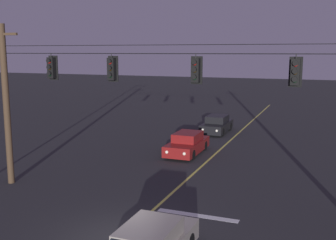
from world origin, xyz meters
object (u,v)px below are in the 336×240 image
object	(u,v)px
car_oncoming_trailing	(217,125)
traffic_light_left_inner	(111,69)
traffic_light_leftmost	(51,68)
traffic_light_centre	(195,70)
car_oncoming_lead	(187,144)
traffic_light_right_inner	(295,72)

from	to	relation	value
car_oncoming_trailing	traffic_light_left_inner	bearing A→B (deg)	-91.68
traffic_light_leftmost	car_oncoming_trailing	world-z (taller)	traffic_light_leftmost
traffic_light_left_inner	traffic_light_centre	bearing A→B (deg)	0.00
traffic_light_leftmost	car_oncoming_lead	bearing A→B (deg)	67.86
traffic_light_left_inner	car_oncoming_lead	size ratio (longest dim) A/B	0.28
traffic_light_leftmost	traffic_light_centre	world-z (taller)	same
traffic_light_leftmost	traffic_light_centre	size ratio (longest dim) A/B	1.00
traffic_light_leftmost	traffic_light_right_inner	size ratio (longest dim) A/B	1.00
traffic_light_centre	car_oncoming_trailing	size ratio (longest dim) A/B	0.28
traffic_light_leftmost	traffic_light_left_inner	world-z (taller)	same
traffic_light_right_inner	traffic_light_leftmost	bearing A→B (deg)	180.00
traffic_light_left_inner	traffic_light_centre	world-z (taller)	same
traffic_light_centre	car_oncoming_lead	xyz separation A→B (m)	(-3.31, 8.89, -5.18)
traffic_light_leftmost	traffic_light_left_inner	distance (m)	3.13
car_oncoming_trailing	traffic_light_leftmost	bearing A→B (deg)	-102.34
car_oncoming_lead	traffic_light_left_inner	bearing A→B (deg)	-93.13
traffic_light_centre	traffic_light_right_inner	size ratio (longest dim) A/B	1.00
traffic_light_centre	car_oncoming_trailing	world-z (taller)	traffic_light_centre
traffic_light_centre	car_oncoming_trailing	distance (m)	17.63
traffic_light_left_inner	car_oncoming_lead	bearing A→B (deg)	86.87
car_oncoming_lead	traffic_light_right_inner	bearing A→B (deg)	-51.33
traffic_light_centre	traffic_light_right_inner	world-z (taller)	same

